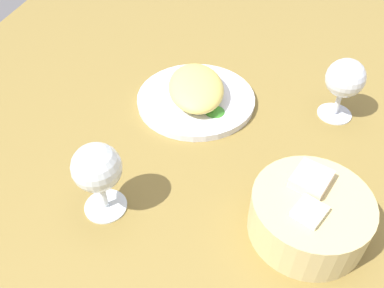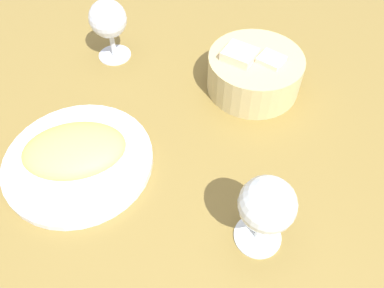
{
  "view_description": "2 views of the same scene",
  "coord_description": "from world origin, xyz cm",
  "px_view_note": "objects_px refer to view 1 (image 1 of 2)",
  "views": [
    {
      "loc": [
        59.03,
        3.7,
        52.06
      ],
      "look_at": [
        10.65,
        -8.52,
        3.64
      ],
      "focal_mm": 38.26,
      "sensor_mm": 36.0,
      "label": 1
    },
    {
      "loc": [
        19.27,
        -43.24,
        49.84
      ],
      "look_at": [
        12.48,
        -6.95,
        3.3
      ],
      "focal_mm": 35.24,
      "sensor_mm": 36.0,
      "label": 2
    }
  ],
  "objects_px": {
    "plate": "(196,99)",
    "wine_glass_near": "(97,170)",
    "wine_glass_far": "(345,81)",
    "bread_basket": "(309,214)"
  },
  "relations": [
    {
      "from": "plate",
      "to": "wine_glass_near",
      "type": "height_order",
      "value": "wine_glass_near"
    },
    {
      "from": "wine_glass_near",
      "to": "wine_glass_far",
      "type": "relative_size",
      "value": 1.04
    },
    {
      "from": "plate",
      "to": "wine_glass_far",
      "type": "height_order",
      "value": "wine_glass_far"
    },
    {
      "from": "wine_glass_near",
      "to": "wine_glass_far",
      "type": "distance_m",
      "value": 0.47
    },
    {
      "from": "plate",
      "to": "bread_basket",
      "type": "distance_m",
      "value": 0.35
    },
    {
      "from": "plate",
      "to": "bread_basket",
      "type": "height_order",
      "value": "bread_basket"
    },
    {
      "from": "bread_basket",
      "to": "wine_glass_near",
      "type": "relative_size",
      "value": 1.34
    },
    {
      "from": "bread_basket",
      "to": "plate",
      "type": "bearing_deg",
      "value": -138.14
    },
    {
      "from": "wine_glass_near",
      "to": "plate",
      "type": "bearing_deg",
      "value": 165.77
    },
    {
      "from": "bread_basket",
      "to": "wine_glass_far",
      "type": "xyz_separation_m",
      "value": [
        -0.29,
        0.04,
        0.04
      ]
    }
  ]
}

